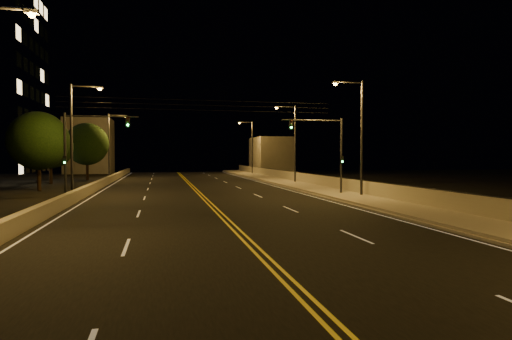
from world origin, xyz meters
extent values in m
cube|color=black|center=(0.00, 20.00, 0.01)|extent=(18.00, 120.00, 0.02)
cube|color=#A09786|center=(10.80, 20.00, 0.15)|extent=(3.60, 120.00, 0.30)
cube|color=#A09786|center=(8.93, 20.00, 0.07)|extent=(0.14, 120.00, 0.15)
cube|color=#A09785|center=(12.45, 20.00, 0.80)|extent=(0.30, 120.00, 1.00)
cube|color=#A09785|center=(-9.27, 20.00, 0.41)|extent=(0.45, 120.00, 0.81)
cube|color=gray|center=(16.50, 70.69, 3.29)|extent=(6.00, 10.00, 6.58)
cube|color=gray|center=(-16.00, 77.75, 4.99)|extent=(8.00, 8.00, 9.97)
cylinder|color=black|center=(12.45, 20.00, 1.33)|extent=(0.06, 120.00, 0.06)
cube|color=silver|center=(-8.60, 20.00, 0.02)|extent=(0.12, 116.00, 0.00)
cube|color=silver|center=(8.60, 20.00, 0.02)|extent=(0.12, 116.00, 0.00)
cube|color=gold|center=(-0.15, 20.00, 0.02)|extent=(0.12, 116.00, 0.00)
cube|color=gold|center=(0.15, 20.00, 0.02)|extent=(0.12, 116.00, 0.00)
cube|color=silver|center=(-4.50, 10.50, 0.02)|extent=(0.12, 3.00, 0.00)
cube|color=silver|center=(-4.50, 19.50, 0.02)|extent=(0.12, 3.00, 0.00)
cube|color=silver|center=(-4.50, 28.50, 0.02)|extent=(0.12, 3.00, 0.00)
cube|color=silver|center=(-4.50, 37.50, 0.02)|extent=(0.12, 3.00, 0.00)
cube|color=silver|center=(-4.50, 46.50, 0.02)|extent=(0.12, 3.00, 0.00)
cube|color=silver|center=(-4.50, 55.50, 0.02)|extent=(0.12, 3.00, 0.00)
cube|color=silver|center=(-4.50, 64.50, 0.02)|extent=(0.12, 3.00, 0.00)
cube|color=silver|center=(-4.50, 73.50, 0.02)|extent=(0.12, 3.00, 0.00)
cube|color=silver|center=(4.50, 10.50, 0.02)|extent=(0.12, 3.00, 0.00)
cube|color=silver|center=(4.50, 19.50, 0.02)|extent=(0.12, 3.00, 0.00)
cube|color=silver|center=(4.50, 28.50, 0.02)|extent=(0.12, 3.00, 0.00)
cube|color=silver|center=(4.50, 37.50, 0.02)|extent=(0.12, 3.00, 0.00)
cube|color=silver|center=(4.50, 46.50, 0.02)|extent=(0.12, 3.00, 0.00)
cube|color=silver|center=(4.50, 55.50, 0.02)|extent=(0.12, 3.00, 0.00)
cube|color=silver|center=(4.50, 64.50, 0.02)|extent=(0.12, 3.00, 0.00)
cube|color=silver|center=(4.50, 73.50, 0.02)|extent=(0.12, 3.00, 0.00)
cylinder|color=#2D2D33|center=(11.80, 24.68, 4.50)|extent=(0.20, 0.20, 9.01)
cylinder|color=#2D2D33|center=(10.70, 24.68, 8.86)|extent=(2.20, 0.12, 0.12)
cube|color=#2D2D33|center=(9.60, 24.68, 8.79)|extent=(0.50, 0.25, 0.14)
sphere|color=#FF9E2D|center=(9.60, 24.68, 8.69)|extent=(0.28, 0.28, 0.28)
cylinder|color=#2D2D33|center=(11.80, 41.30, 4.50)|extent=(0.20, 0.20, 9.01)
cylinder|color=#2D2D33|center=(10.70, 41.30, 8.86)|extent=(2.20, 0.12, 0.12)
cube|color=#2D2D33|center=(9.60, 41.30, 8.79)|extent=(0.50, 0.25, 0.14)
sphere|color=#FF9E2D|center=(9.60, 41.30, 8.69)|extent=(0.28, 0.28, 0.28)
cylinder|color=#2D2D33|center=(11.80, 64.74, 4.50)|extent=(0.20, 0.20, 9.01)
cylinder|color=#2D2D33|center=(10.70, 64.74, 8.86)|extent=(2.20, 0.12, 0.12)
cube|color=#2D2D33|center=(9.60, 64.74, 8.79)|extent=(0.50, 0.25, 0.14)
sphere|color=#FF9E2D|center=(9.60, 64.74, 8.69)|extent=(0.28, 0.28, 0.28)
cylinder|color=#2D2D33|center=(-9.10, 12.36, 8.86)|extent=(2.20, 0.12, 0.12)
cube|color=#2D2D33|center=(-8.00, 12.36, 8.79)|extent=(0.50, 0.25, 0.14)
sphere|color=#FF9E2D|center=(-8.00, 12.36, 8.69)|extent=(0.28, 0.28, 0.28)
cylinder|color=#2D2D33|center=(-10.20, 31.05, 4.50)|extent=(0.20, 0.20, 9.01)
cylinder|color=#2D2D33|center=(-9.10, 31.05, 8.86)|extent=(2.20, 0.12, 0.12)
cube|color=#2D2D33|center=(-8.00, 31.05, 8.79)|extent=(0.50, 0.25, 0.14)
sphere|color=#FF9E2D|center=(-8.00, 31.05, 8.69)|extent=(0.28, 0.28, 0.28)
cylinder|color=#2D2D33|center=(-10.20, 56.35, 4.50)|extent=(0.20, 0.20, 9.01)
cylinder|color=#2D2D33|center=(-9.10, 56.35, 8.86)|extent=(2.20, 0.12, 0.12)
cube|color=#2D2D33|center=(-8.00, 56.35, 8.79)|extent=(0.50, 0.25, 0.14)
sphere|color=#FF9E2D|center=(-8.00, 56.35, 8.69)|extent=(0.28, 0.28, 0.28)
cylinder|color=#2D2D33|center=(11.00, 26.67, 3.16)|extent=(0.18, 0.18, 6.31)
cylinder|color=#2D2D33|center=(8.50, 26.67, 6.11)|extent=(5.00, 0.10, 0.10)
cube|color=black|center=(6.75, 26.67, 5.76)|extent=(0.28, 0.18, 0.80)
sphere|color=#19FF4C|center=(6.75, 26.56, 5.51)|extent=(0.14, 0.14, 0.14)
cube|color=black|center=(11.00, 26.52, 3.00)|extent=(0.22, 0.14, 0.55)
cylinder|color=#2D2D33|center=(-9.80, 26.67, 3.16)|extent=(0.18, 0.18, 6.31)
cylinder|color=#2D2D33|center=(-7.30, 26.67, 6.11)|extent=(5.00, 0.10, 0.10)
cube|color=black|center=(-5.55, 26.67, 5.76)|extent=(0.28, 0.18, 0.80)
sphere|color=#19FF4C|center=(-5.55, 26.56, 5.51)|extent=(0.14, 0.14, 0.14)
cube|color=black|center=(-9.80, 26.52, 3.00)|extent=(0.22, 0.14, 0.55)
cylinder|color=black|center=(0.00, 29.50, 7.00)|extent=(22.00, 0.03, 0.03)
cylinder|color=black|center=(0.00, 29.50, 7.40)|extent=(22.00, 0.03, 0.03)
cylinder|color=black|center=(0.00, 29.50, 7.80)|extent=(22.00, 0.03, 0.03)
cylinder|color=black|center=(-14.45, 38.15, 1.30)|extent=(0.36, 0.36, 2.60)
sphere|color=black|center=(-14.45, 38.15, 4.69)|extent=(5.49, 5.49, 5.49)
cylinder|color=black|center=(-15.67, 47.72, 1.18)|extent=(0.36, 0.36, 2.37)
sphere|color=black|center=(-15.67, 47.72, 4.28)|extent=(5.00, 5.00, 5.00)
cylinder|color=black|center=(-12.86, 55.18, 1.34)|extent=(0.36, 0.36, 2.67)
sphere|color=black|center=(-12.86, 55.18, 4.82)|extent=(5.64, 5.64, 5.64)
camera|label=1|loc=(-3.26, -5.52, 3.34)|focal=30.00mm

